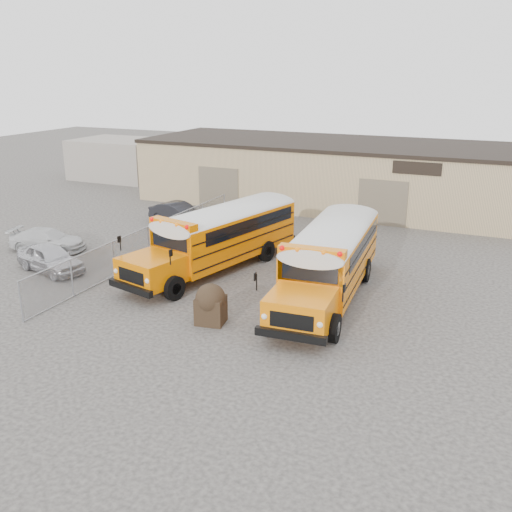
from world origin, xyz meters
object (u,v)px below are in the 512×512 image
at_px(school_bus_right, 357,220).
at_px(school_bus_left, 293,209).
at_px(car_dark, 179,214).
at_px(tarp_bundle, 211,303).
at_px(car_white, 48,240).
at_px(car_silver, 50,258).

bearing_deg(school_bus_right, school_bus_left, 165.47).
height_order(school_bus_left, car_dark, school_bus_left).
relative_size(tarp_bundle, car_white, 0.39).
distance_m(school_bus_left, car_silver, 13.97).
xyz_separation_m(school_bus_right, car_dark, (-12.26, 1.26, -1.17)).
bearing_deg(school_bus_left, car_white, -146.59).
relative_size(tarp_bundle, car_dark, 0.39).
relative_size(school_bus_left, tarp_bundle, 6.76).
height_order(school_bus_left, school_bus_right, school_bus_right).
distance_m(school_bus_left, school_bus_right, 4.31).
xyz_separation_m(school_bus_right, car_silver, (-13.32, -9.41, -1.17)).
height_order(school_bus_left, car_white, school_bus_left).
height_order(school_bus_right, car_silver, school_bus_right).
bearing_deg(school_bus_right, car_white, -157.20).
relative_size(car_silver, car_dark, 0.96).
bearing_deg(car_white, school_bus_right, -81.03).
distance_m(tarp_bundle, car_silver, 10.57).
bearing_deg(car_silver, tarp_bundle, -87.70).
bearing_deg(tarp_bundle, school_bus_left, 95.44).
bearing_deg(school_bus_left, car_silver, -131.08).
height_order(school_bus_right, tarp_bundle, school_bus_right).
height_order(tarp_bundle, car_dark, tarp_bundle).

